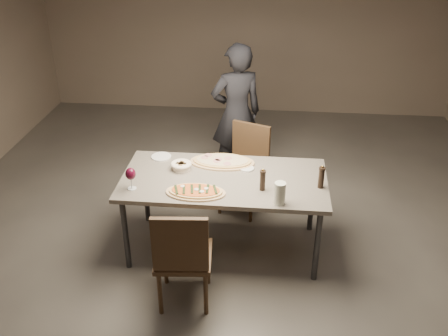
# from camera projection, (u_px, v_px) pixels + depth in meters

# --- Properties ---
(room) EXTENTS (7.00, 7.00, 7.00)m
(room) POSITION_uv_depth(u_px,v_px,m) (224.00, 109.00, 4.06)
(room) COLOR #59534D
(room) RESTS_ON ground
(dining_table) EXTENTS (1.80, 0.90, 0.75)m
(dining_table) POSITION_uv_depth(u_px,v_px,m) (224.00, 184.00, 4.40)
(dining_table) COLOR slate
(dining_table) RESTS_ON ground
(zucchini_pizza) EXTENTS (0.50, 0.28, 0.05)m
(zucchini_pizza) POSITION_uv_depth(u_px,v_px,m) (196.00, 192.00, 4.14)
(zucchini_pizza) COLOR tan
(zucchini_pizza) RESTS_ON dining_table
(ham_pizza) EXTENTS (0.60, 0.33, 0.04)m
(ham_pizza) POSITION_uv_depth(u_px,v_px,m) (222.00, 161.00, 4.61)
(ham_pizza) COLOR tan
(ham_pizza) RESTS_ON dining_table
(bread_basket) EXTENTS (0.19, 0.19, 0.07)m
(bread_basket) POSITION_uv_depth(u_px,v_px,m) (181.00, 165.00, 4.49)
(bread_basket) COLOR beige
(bread_basket) RESTS_ON dining_table
(oil_dish) EXTENTS (0.13, 0.13, 0.01)m
(oil_dish) POSITION_uv_depth(u_px,v_px,m) (247.00, 168.00, 4.51)
(oil_dish) COLOR white
(oil_dish) RESTS_ON dining_table
(pepper_mill_left) EXTENTS (0.05, 0.05, 0.20)m
(pepper_mill_left) POSITION_uv_depth(u_px,v_px,m) (263.00, 180.00, 4.15)
(pepper_mill_left) COLOR black
(pepper_mill_left) RESTS_ON dining_table
(pepper_mill_right) EXTENTS (0.05, 0.05, 0.21)m
(pepper_mill_right) POSITION_uv_depth(u_px,v_px,m) (321.00, 177.00, 4.18)
(pepper_mill_right) COLOR black
(pepper_mill_right) RESTS_ON dining_table
(carafe) EXTENTS (0.09, 0.09, 0.19)m
(carafe) POSITION_uv_depth(u_px,v_px,m) (280.00, 193.00, 3.96)
(carafe) COLOR silver
(carafe) RESTS_ON dining_table
(wine_glass) EXTENTS (0.09, 0.09, 0.20)m
(wine_glass) POSITION_uv_depth(u_px,v_px,m) (131.00, 175.00, 4.15)
(wine_glass) COLOR silver
(wine_glass) RESTS_ON dining_table
(side_plate) EXTENTS (0.19, 0.19, 0.01)m
(side_plate) POSITION_uv_depth(u_px,v_px,m) (161.00, 157.00, 4.72)
(side_plate) COLOR white
(side_plate) RESTS_ON dining_table
(chair_near) EXTENTS (0.47, 0.47, 0.92)m
(chair_near) POSITION_uv_depth(u_px,v_px,m) (182.00, 254.00, 3.81)
(chair_near) COLOR #402C1B
(chair_near) RESTS_ON ground
(chair_far) EXTENTS (0.56, 0.56, 0.91)m
(chair_far) POSITION_uv_depth(u_px,v_px,m) (246.00, 163.00, 5.13)
(chair_far) COLOR #402C1B
(chair_far) RESTS_ON ground
(diner) EXTENTS (0.68, 0.57, 1.59)m
(diner) POSITION_uv_depth(u_px,v_px,m) (236.00, 114.00, 5.55)
(diner) COLOR black
(diner) RESTS_ON ground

